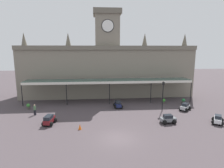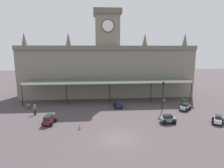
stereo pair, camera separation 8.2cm
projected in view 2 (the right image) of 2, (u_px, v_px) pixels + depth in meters
ground_plane at (118, 138)px, 21.53m from camera, size 140.00×140.00×0.00m
station_building at (107, 68)px, 40.48m from camera, size 35.32×6.66×17.56m
entrance_canopy at (109, 81)px, 35.38m from camera, size 30.80×3.26×4.26m
car_navy_sedan at (118, 105)px, 32.60m from camera, size 1.59×2.10×1.19m
car_grey_sedan at (168, 120)px, 25.79m from camera, size 2.10×1.60×1.19m
car_white_sedan at (218, 120)px, 25.65m from camera, size 2.12×2.25×1.19m
car_maroon_estate at (49, 120)px, 25.44m from camera, size 1.74×2.35×1.27m
car_silver_sedan at (185, 107)px, 31.15m from camera, size 2.23×2.19×1.19m
pedestrian_near_entrance at (35, 109)px, 28.90m from camera, size 0.38×0.34×1.67m
victorian_lamppost at (163, 93)px, 30.18m from camera, size 0.30×0.30×4.92m
traffic_cone at (80, 127)px, 23.83m from camera, size 0.40×0.40×0.71m
planter_by_canopy at (164, 101)px, 34.76m from camera, size 0.60×0.60×0.96m
planter_near_kerb at (184, 101)px, 34.92m from camera, size 0.60×0.60×0.96m
planter_forecourt_centre at (29, 106)px, 31.82m from camera, size 0.60×0.60×0.96m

